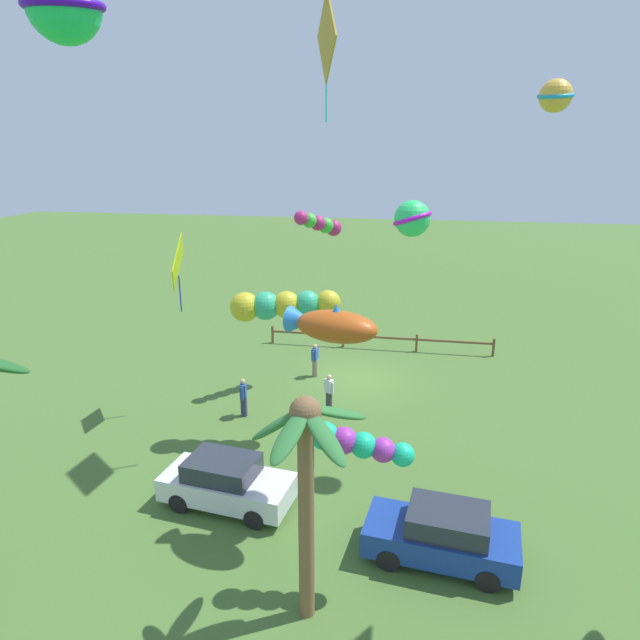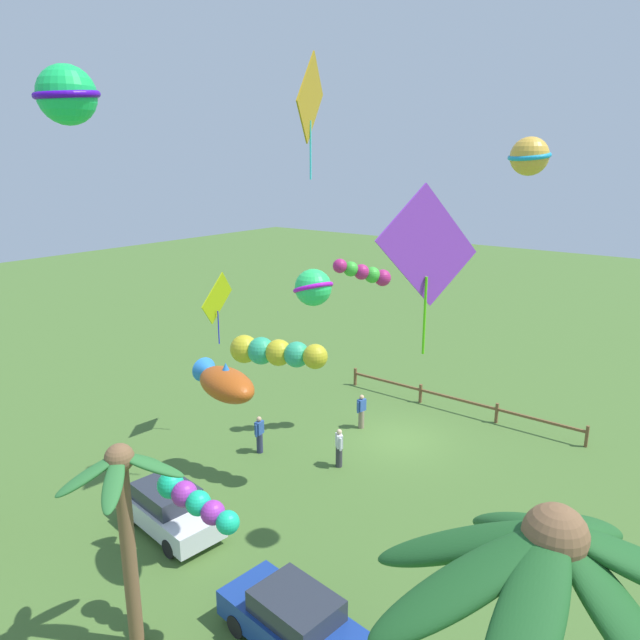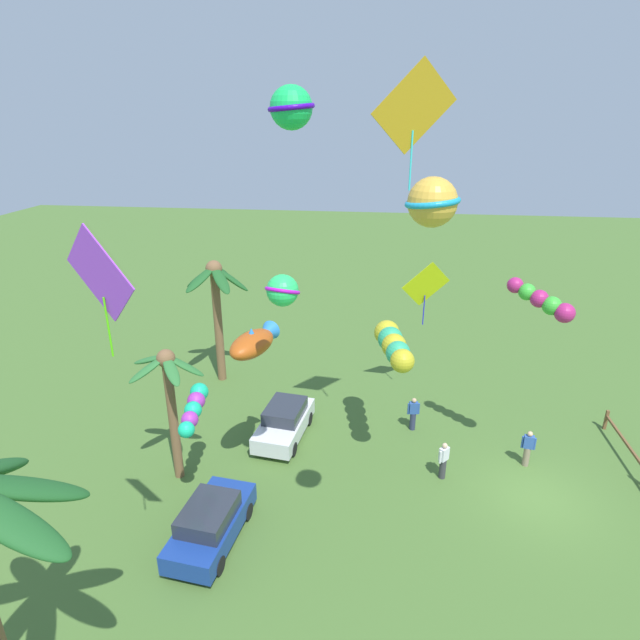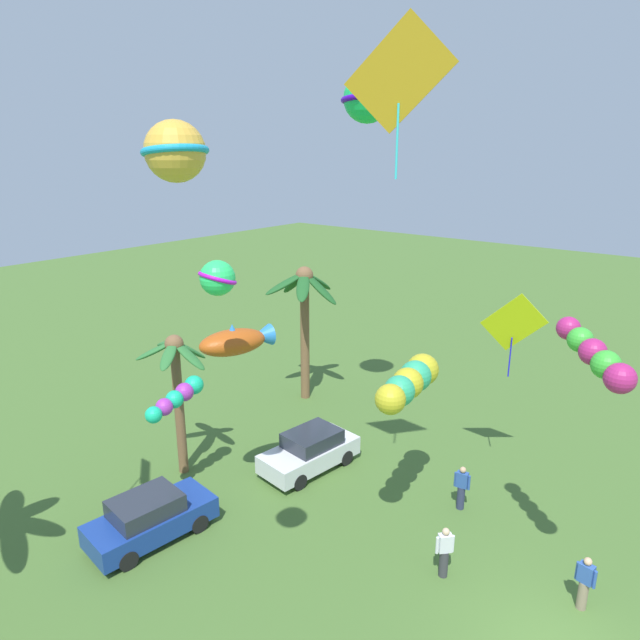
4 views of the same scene
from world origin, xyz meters
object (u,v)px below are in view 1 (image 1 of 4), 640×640
Objects in this scene: kite_tube_0 at (320,224)px; kite_fish_1 at (331,325)px; spectator_2 at (243,397)px; kite_diamond_3 at (178,263)px; parked_car_0 at (226,482)px; kite_tube_6 at (358,444)px; spectator_0 at (315,360)px; kite_tube_9 at (281,305)px; parked_car_1 at (443,535)px; kite_ball_8 at (556,96)px; spectator_1 at (329,393)px; kite_ball_4 at (63,6)px; kite_ball_7 at (412,219)px; palm_tree_2 at (306,462)px; kite_diamond_5 at (327,38)px.

kite_fish_1 is at bearing 101.79° from kite_tube_0.
kite_diamond_3 reaches higher than spectator_2.
kite_tube_6 is at bearing 150.62° from parked_car_0.
kite_tube_6 is at bearing 105.14° from spectator_0.
kite_tube_9 is (0.14, 5.58, 4.21)m from spectator_0.
kite_tube_6 is at bearing 104.29° from kite_tube_0.
parked_car_1 is 3.03× the size of kite_ball_8.
spectator_1 and spectator_2 have the same top height.
kite_tube_0 is 0.56× the size of kite_tube_9.
parked_car_1 is 2.56× the size of spectator_0.
kite_diamond_3 is 1.28× the size of kite_ball_4.
kite_tube_0 reaches higher than parked_car_1.
kite_ball_7 is (-3.06, 5.54, 7.71)m from spectator_1.
spectator_2 is at bearing -77.44° from parked_car_0.
spectator_2 is at bearing -64.29° from palm_tree_2.
kite_tube_9 is at bearing -62.90° from kite_tube_6.
kite_diamond_3 is 1.27× the size of kite_tube_6.
kite_diamond_3 is at bearing -7.26° from spectator_2.
kite_ball_8 reaches higher than kite_tube_9.
spectator_2 is 1.23× the size of kite_ball_7.
kite_diamond_5 is at bearing 168.06° from kite_diamond_3.
spectator_0 is 12.58m from kite_ball_7.
kite_tube_9 is at bearing -98.27° from parked_car_0.
kite_fish_1 is (0.01, -3.29, 1.98)m from palm_tree_2.
spectator_2 is 0.52× the size of kite_diamond_3.
kite_diamond_5 is (-3.46, 0.94, 12.63)m from spectator_2.
kite_tube_0 is 9.47m from kite_ball_7.
kite_fish_1 is at bearing -17.02° from parked_car_1.
spectator_0 is 4.91m from spectator_2.
palm_tree_2 is at bearing 98.96° from kite_tube_0.
kite_ball_8 is (-3.94, -3.74, 3.21)m from kite_ball_7.
spectator_0 is at bearing -74.86° from kite_tube_6.
kite_diamond_3 is 11.67m from kite_tube_6.
kite_ball_4 is at bearing 64.92° from kite_tube_0.
kite_ball_7 is 0.34× the size of kite_tube_9.
parked_car_0 is at bearing 85.49° from spectator_0.
kite_tube_0 is 0.89× the size of kite_ball_4.
kite_fish_1 reaches higher than palm_tree_2.
parked_car_0 is 2.57× the size of spectator_0.
spectator_2 is 1.18× the size of kite_ball_8.
parked_car_0 is 6.24m from kite_tube_9.
palm_tree_2 is at bearing 151.52° from kite_ball_4.
kite_ball_7 reaches higher than kite_tube_0.
kite_tube_6 reaches higher than spectator_1.
kite_tube_6 is (-7.55, 2.30, -9.76)m from kite_ball_4.
kite_diamond_3 reaches higher than parked_car_0.
kite_diamond_5 is at bearing -51.17° from kite_ball_7.
kite_tube_0 is at bearing -96.61° from parked_car_0.
kite_tube_6 is (-0.97, 2.01, -2.18)m from kite_fish_1.
spectator_1 is at bearing -84.66° from kite_diamond_5.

